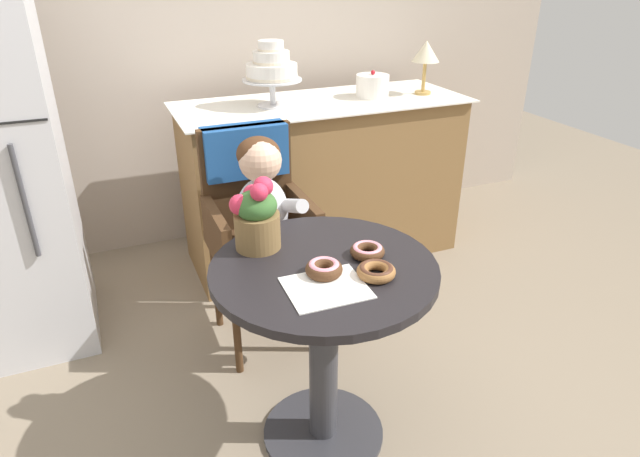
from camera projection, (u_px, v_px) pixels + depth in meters
name	position (u px, v px, depth m)	size (l,w,h in m)	color
ground_plane	(323.00, 433.00, 2.03)	(8.00, 8.00, 0.00)	gray
back_wall	(190.00, 6.00, 2.95)	(4.80, 0.10, 2.70)	#B2A393
cafe_table	(324.00, 321.00, 1.80)	(0.72, 0.72, 0.72)	black
wicker_chair	(254.00, 203.00, 2.34)	(0.42, 0.45, 0.95)	#472D19
seated_child	(265.00, 208.00, 2.20)	(0.27, 0.32, 0.73)	silver
paper_napkin	(326.00, 288.00, 1.59)	(0.23, 0.20, 0.00)	white
donut_front	(324.00, 268.00, 1.64)	(0.11, 0.11, 0.04)	#4C2D19
donut_mid	(376.00, 271.00, 1.64)	(0.12, 0.12, 0.04)	#936033
donut_side	(368.00, 251.00, 1.75)	(0.11, 0.11, 0.04)	#4C2D19
flower_vase	(256.00, 216.00, 1.76)	(0.16, 0.15, 0.24)	brown
display_counter	(323.00, 180.00, 3.09)	(1.56, 0.62, 0.90)	olive
tiered_cake_stand	(272.00, 68.00, 2.71)	(0.30, 0.30, 0.32)	silver
round_layer_cake	(372.00, 86.00, 2.96)	(0.18, 0.18, 0.14)	white
table_lamp	(426.00, 54.00, 2.95)	(0.15, 0.15, 0.28)	#B28C47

